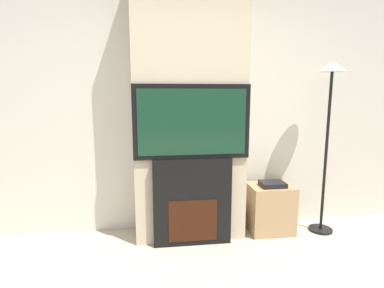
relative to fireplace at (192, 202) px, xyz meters
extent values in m
cube|color=silver|center=(0.00, 0.44, 0.92)|extent=(6.00, 0.06, 2.70)
cube|color=beige|center=(0.00, 0.21, 0.92)|extent=(1.11, 0.41, 2.70)
cube|color=black|center=(0.00, 0.00, 0.00)|extent=(0.77, 0.14, 0.87)
cube|color=#33160A|center=(0.00, -0.07, -0.17)|extent=(0.48, 0.01, 0.42)
cube|color=black|center=(0.00, 0.00, 0.79)|extent=(1.11, 0.06, 0.71)
cube|color=#143823|center=(0.00, -0.03, 0.79)|extent=(1.03, 0.01, 0.62)
cylinder|color=black|center=(1.44, 0.08, -0.42)|extent=(0.25, 0.25, 0.03)
cylinder|color=black|center=(1.44, 0.08, 0.44)|extent=(0.03, 0.03, 1.69)
cone|color=silver|center=(1.44, 0.08, 1.33)|extent=(0.27, 0.27, 0.10)
cube|color=tan|center=(0.88, 0.15, -0.17)|extent=(0.46, 0.37, 0.52)
cube|color=black|center=(0.88, 0.11, 0.11)|extent=(0.25, 0.20, 0.05)
camera|label=1|loc=(-0.38, -2.81, 1.05)|focal=28.00mm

